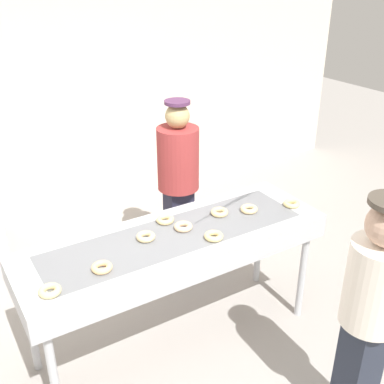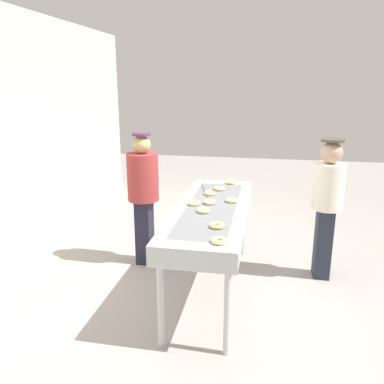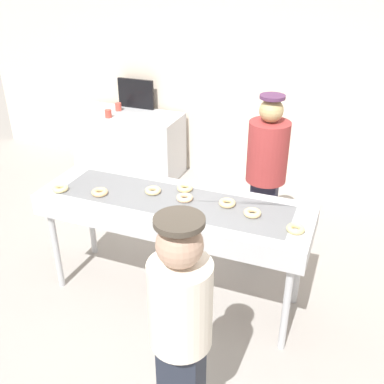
% 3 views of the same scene
% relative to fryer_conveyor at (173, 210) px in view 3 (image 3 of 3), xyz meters
% --- Properties ---
extents(ground_plane, '(16.00, 16.00, 0.00)m').
position_rel_fryer_conveyor_xyz_m(ground_plane, '(0.00, 0.00, -0.87)').
color(ground_plane, '#9E9993').
extents(back_wall, '(8.00, 0.12, 3.09)m').
position_rel_fryer_conveyor_xyz_m(back_wall, '(0.00, 2.58, 0.68)').
color(back_wall, beige).
rests_on(back_wall, ground).
extents(fryer_conveyor, '(2.24, 0.72, 0.96)m').
position_rel_fryer_conveyor_xyz_m(fryer_conveyor, '(0.00, 0.00, 0.00)').
color(fryer_conveyor, '#B7BABF').
rests_on(fryer_conveyor, ground).
extents(plain_donut_0, '(0.18, 0.18, 0.04)m').
position_rel_fryer_conveyor_xyz_m(plain_donut_0, '(-0.60, -0.13, 0.11)').
color(plain_donut_0, '#F9C683').
rests_on(plain_donut_0, fryer_conveyor).
extents(plain_donut_1, '(0.19, 0.19, 0.04)m').
position_rel_fryer_conveyor_xyz_m(plain_donut_1, '(0.43, 0.08, 0.11)').
color(plain_donut_1, '#EBC786').
rests_on(plain_donut_1, fryer_conveyor).
extents(plain_donut_2, '(0.18, 0.18, 0.04)m').
position_rel_fryer_conveyor_xyz_m(plain_donut_2, '(0.20, -0.19, 0.11)').
color(plain_donut_2, '#F0D083').
rests_on(plain_donut_2, fryer_conveyor).
extents(plain_donut_3, '(0.14, 0.14, 0.04)m').
position_rel_fryer_conveyor_xyz_m(plain_donut_3, '(0.09, 0.03, 0.11)').
color(plain_donut_3, '#F2C292').
rests_on(plain_donut_3, fryer_conveyor).
extents(plain_donut_4, '(0.19, 0.19, 0.04)m').
position_rel_fryer_conveyor_xyz_m(plain_donut_4, '(-0.20, 0.05, 0.11)').
color(plain_donut_4, beige).
rests_on(plain_donut_4, fryer_conveyor).
extents(plain_donut_5, '(0.18, 0.18, 0.04)m').
position_rel_fryer_conveyor_xyz_m(plain_donut_5, '(1.00, -0.10, 0.11)').
color(plain_donut_5, '#ECD485').
rests_on(plain_donut_5, fryer_conveyor).
extents(plain_donut_6, '(0.17, 0.17, 0.04)m').
position_rel_fryer_conveyor_xyz_m(plain_donut_6, '(0.02, 0.19, 0.11)').
color(plain_donut_6, '#EFCD87').
rests_on(plain_donut_6, fryer_conveyor).
extents(plain_donut_7, '(0.14, 0.14, 0.04)m').
position_rel_fryer_conveyor_xyz_m(plain_donut_7, '(-0.94, -0.19, 0.11)').
color(plain_donut_7, '#EBD38B').
rests_on(plain_donut_7, fryer_conveyor).
extents(plain_donut_8, '(0.17, 0.17, 0.04)m').
position_rel_fryer_conveyor_xyz_m(plain_donut_8, '(0.65, -0.00, 0.11)').
color(plain_donut_8, '#EFCB8C').
rests_on(plain_donut_8, fryer_conveyor).
extents(worker_baker, '(0.38, 0.38, 1.64)m').
position_rel_fryer_conveyor_xyz_m(worker_baker, '(0.55, 0.91, 0.08)').
color(worker_baker, '#1E1E31').
rests_on(worker_baker, ground).
extents(customer_waiting, '(0.34, 0.34, 1.62)m').
position_rel_fryer_conveyor_xyz_m(customer_waiting, '(0.58, -1.22, 0.06)').
color(customer_waiting, '#222836').
rests_on(customer_waiting, ground).
extents(prep_counter, '(1.42, 0.63, 0.85)m').
position_rel_fryer_conveyor_xyz_m(prep_counter, '(-1.59, 2.13, -0.45)').
color(prep_counter, '#B7BABF').
rests_on(prep_counter, ground).
extents(paper_cup_0, '(0.08, 0.08, 0.10)m').
position_rel_fryer_conveyor_xyz_m(paper_cup_0, '(-1.76, 2.20, 0.03)').
color(paper_cup_0, '#CC4C3F').
rests_on(paper_cup_0, prep_counter).
extents(paper_cup_1, '(0.08, 0.08, 0.10)m').
position_rel_fryer_conveyor_xyz_m(paper_cup_1, '(-1.73, 1.90, 0.03)').
color(paper_cup_1, '#CC4C3F').
rests_on(paper_cup_1, prep_counter).
extents(menu_display, '(0.52, 0.04, 0.39)m').
position_rel_fryer_conveyor_xyz_m(menu_display, '(-1.59, 2.40, 0.17)').
color(menu_display, black).
rests_on(menu_display, prep_counter).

